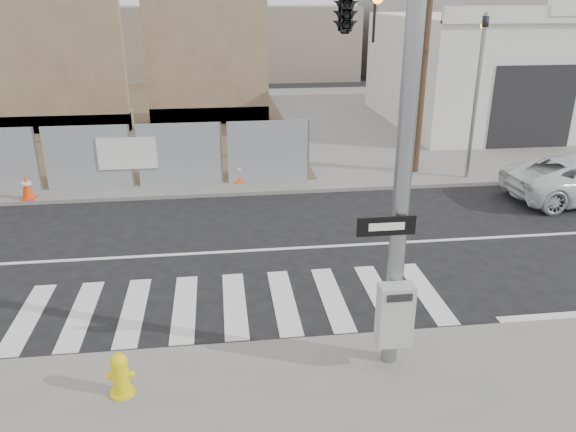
{
  "coord_description": "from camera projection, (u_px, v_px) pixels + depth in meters",
  "views": [
    {
      "loc": [
        -0.17,
        -12.41,
        5.85
      ],
      "look_at": [
        1.23,
        -1.33,
        1.4
      ],
      "focal_mm": 35.0,
      "sensor_mm": 36.0,
      "label": 1
    }
  ],
  "objects": [
    {
      "name": "traffic_cone_c",
      "position": [
        27.0,
        187.0,
        16.64
      ],
      "size": [
        0.39,
        0.39,
        0.76
      ],
      "rotation": [
        0.0,
        0.0,
        0.0
      ],
      "color": "#F63B0C",
      "rests_on": "sidewalk_far"
    },
    {
      "name": "concrete_wall_left",
      "position": [
        51.0,
        56.0,
        23.61
      ],
      "size": [
        6.0,
        1.3,
        8.0
      ],
      "color": "#7A5E49",
      "rests_on": "sidewalk_far"
    },
    {
      "name": "far_signal_pole",
      "position": [
        479.0,
        74.0,
        17.51
      ],
      "size": [
        0.16,
        0.2,
        5.6
      ],
      "color": "gray",
      "rests_on": "sidewalk_far"
    },
    {
      "name": "traffic_cone_d",
      "position": [
        239.0,
        172.0,
        18.2
      ],
      "size": [
        0.4,
        0.4,
        0.68
      ],
      "rotation": [
        0.0,
        0.0,
        0.16
      ],
      "color": "#FF470D",
      "rests_on": "sidewalk_far"
    },
    {
      "name": "ground",
      "position": [
        231.0,
        252.0,
        13.62
      ],
      "size": [
        100.0,
        100.0,
        0.0
      ],
      "primitive_type": "plane",
      "color": "black",
      "rests_on": "ground"
    },
    {
      "name": "auto_shop",
      "position": [
        520.0,
        69.0,
        26.27
      ],
      "size": [
        12.0,
        10.2,
        5.95
      ],
      "color": "silver",
      "rests_on": "sidewalk_far"
    },
    {
      "name": "signal_pole",
      "position": [
        361.0,
        56.0,
        10.26
      ],
      "size": [
        0.96,
        5.87,
        7.0
      ],
      "color": "gray",
      "rests_on": "sidewalk_near"
    },
    {
      "name": "fire_hydrant",
      "position": [
        120.0,
        374.0,
        8.49
      ],
      "size": [
        0.46,
        0.45,
        0.72
      ],
      "rotation": [
        0.0,
        0.0,
        0.22
      ],
      "color": "yellow",
      "rests_on": "sidewalk_near"
    },
    {
      "name": "utility_pole_right",
      "position": [
        427.0,
        15.0,
        17.53
      ],
      "size": [
        1.6,
        0.28,
        10.0
      ],
      "color": "#483021",
      "rests_on": "sidewalk_far"
    },
    {
      "name": "sidewalk_far",
      "position": [
        221.0,
        125.0,
        26.5
      ],
      "size": [
        50.0,
        20.0,
        0.12
      ],
      "primitive_type": "cube",
      "color": "slate",
      "rests_on": "ground"
    },
    {
      "name": "concrete_wall_right",
      "position": [
        207.0,
        52.0,
        25.29
      ],
      "size": [
        5.5,
        1.3,
        8.0
      ],
      "color": "#7A5E49",
      "rests_on": "sidewalk_far"
    }
  ]
}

